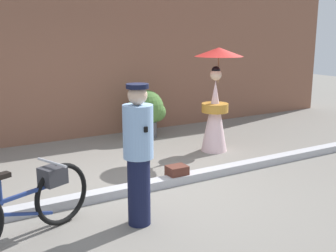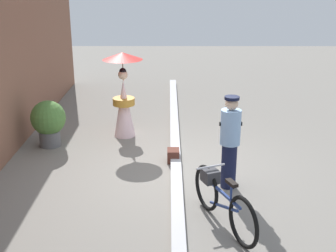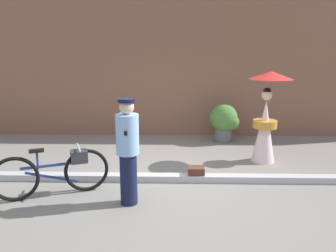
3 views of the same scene
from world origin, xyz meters
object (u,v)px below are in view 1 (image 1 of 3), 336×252
Objects in this scene: bicycle_near_officer at (25,204)px; backpack_on_pavement at (177,174)px; person_with_parasol at (216,98)px; potted_plant_by_door at (147,111)px; person_officer at (138,152)px.

backpack_on_pavement is (2.29, 0.68, -0.28)m from bicycle_near_officer.
potted_plant_by_door is (-0.62, 1.53, -0.43)m from person_with_parasol.
backpack_on_pavement is (-0.88, -2.63, -0.43)m from potted_plant_by_door.
person_with_parasol is at bearing 36.32° from backpack_on_pavement.
person_with_parasol reaches higher than person_officer.
person_with_parasol is (3.79, 1.78, 0.58)m from bicycle_near_officer.
backpack_on_pavement is at bearing 16.40° from bicycle_near_officer.
backpack_on_pavement is at bearing -108.46° from potted_plant_by_door.
potted_plant_by_door is 2.81m from backpack_on_pavement.
person_with_parasol is 1.71m from potted_plant_by_door.
bicycle_near_officer is 1.71× the size of potted_plant_by_door.
backpack_on_pavement is at bearing -143.68° from person_with_parasol.
bicycle_near_officer reaches higher than backpack_on_pavement.
person_with_parasol is 2.05m from backpack_on_pavement.
bicycle_near_officer is 0.90× the size of person_with_parasol.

